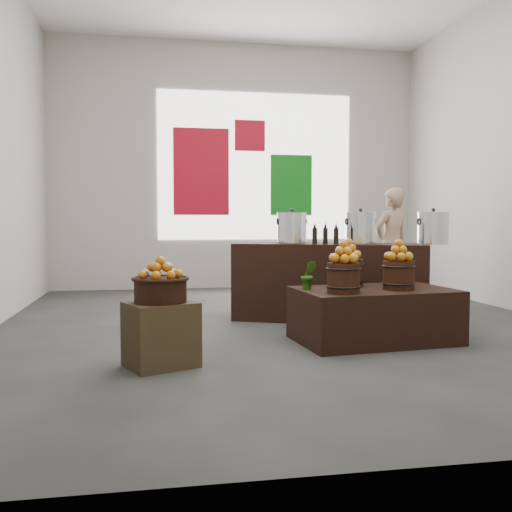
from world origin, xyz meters
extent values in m
plane|color=#3D3D3A|center=(0.00, 0.00, 0.00)|extent=(7.00, 7.00, 0.00)
cube|color=#B6B1A8|center=(0.00, 3.50, 2.00)|extent=(6.00, 0.04, 4.00)
cube|color=white|center=(0.30, 3.48, 2.00)|extent=(3.20, 0.02, 2.40)
cube|color=#B40D20|center=(-0.60, 3.47, 1.90)|extent=(0.90, 0.04, 1.40)
cube|color=#116F17|center=(0.90, 3.47, 1.70)|extent=(0.70, 0.04, 1.00)
cube|color=#B40D20|center=(0.20, 3.47, 2.50)|extent=(0.50, 0.04, 0.50)
cube|color=#4B3923|center=(-1.32, -1.49, 0.25)|extent=(0.61, 0.57, 0.49)
cylinder|color=black|center=(-1.32, -1.49, 0.58)|extent=(0.40, 0.40, 0.18)
cube|color=black|center=(0.63, -0.91, 0.24)|extent=(1.49, 1.01, 0.49)
cylinder|color=#34180E|center=(0.25, -1.15, 0.62)|extent=(0.28, 0.28, 0.26)
cylinder|color=#34180E|center=(0.82, -1.00, 0.62)|extent=(0.28, 0.28, 0.26)
cylinder|color=#34180E|center=(0.46, -0.67, 0.62)|extent=(0.28, 0.28, 0.26)
imported|color=#286415|center=(1.00, -0.71, 0.61)|extent=(0.24, 0.21, 0.25)
imported|color=#286415|center=(0.03, -0.82, 0.62)|extent=(0.16, 0.13, 0.26)
cube|color=black|center=(0.56, 0.25, 0.43)|extent=(2.19, 1.43, 0.86)
cylinder|color=silver|center=(0.17, 0.41, 1.02)|extent=(0.32, 0.32, 0.32)
cylinder|color=silver|center=(0.87, 0.12, 1.02)|extent=(0.32, 0.32, 0.32)
cylinder|color=silver|center=(1.57, -0.18, 1.02)|extent=(0.32, 0.32, 0.32)
imported|color=#A27E63|center=(1.87, 1.58, 0.78)|extent=(0.66, 0.55, 1.56)
camera|label=1|loc=(-1.35, -5.84, 1.12)|focal=40.00mm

